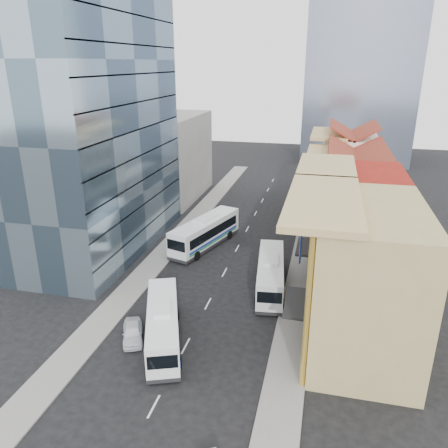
% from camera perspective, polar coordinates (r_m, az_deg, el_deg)
% --- Properties ---
extents(ground, '(200.00, 200.00, 0.00)m').
position_cam_1_polar(ground, '(37.13, -5.54, -16.46)').
color(ground, black).
rests_on(ground, ground).
extents(sidewalk_right, '(3.00, 90.00, 0.15)m').
position_cam_1_polar(sidewalk_right, '(54.66, 10.51, -3.87)').
color(sidewalk_right, slate).
rests_on(sidewalk_right, ground).
extents(sidewalk_left, '(3.00, 90.00, 0.15)m').
position_cam_1_polar(sidewalk_left, '(57.75, -6.55, -2.30)').
color(sidewalk_left, slate).
rests_on(sidewalk_left, ground).
extents(shophouse_tan, '(8.00, 14.00, 12.00)m').
position_cam_1_polar(shophouse_tan, '(36.92, 18.02, -6.74)').
color(shophouse_tan, tan).
rests_on(shophouse_tan, ground).
extents(shophouse_red, '(8.00, 10.00, 12.00)m').
position_cam_1_polar(shophouse_red, '(47.93, 17.15, -0.33)').
color(shophouse_red, maroon).
rests_on(shophouse_red, ground).
extents(shophouse_cream_near, '(8.00, 9.00, 10.00)m').
position_cam_1_polar(shophouse_cream_near, '(57.23, 16.60, 2.01)').
color(shophouse_cream_near, white).
rests_on(shophouse_cream_near, ground).
extents(shophouse_cream_mid, '(8.00, 9.00, 10.00)m').
position_cam_1_polar(shophouse_cream_mid, '(65.85, 16.31, 4.40)').
color(shophouse_cream_mid, white).
rests_on(shophouse_cream_mid, ground).
extents(shophouse_cream_far, '(8.00, 12.00, 11.00)m').
position_cam_1_polar(shophouse_cream_far, '(75.91, 16.08, 6.86)').
color(shophouse_cream_far, white).
rests_on(shophouse_cream_far, ground).
extents(office_tower, '(12.00, 26.00, 30.00)m').
position_cam_1_polar(office_tower, '(54.75, -16.88, 11.96)').
color(office_tower, '#43586A').
rests_on(office_tower, ground).
extents(office_block_far, '(10.00, 18.00, 14.00)m').
position_cam_1_polar(office_block_far, '(76.24, -7.04, 8.71)').
color(office_block_far, gray).
rests_on(office_block_far, ground).
extents(bus_left_near, '(6.31, 11.18, 3.52)m').
position_cam_1_polar(bus_left_near, '(37.63, -8.00, -12.75)').
color(bus_left_near, white).
rests_on(bus_left_near, ground).
extents(bus_left_far, '(6.49, 12.77, 4.00)m').
position_cam_1_polar(bus_left_far, '(55.47, -2.46, -1.01)').
color(bus_left_far, white).
rests_on(bus_left_far, ground).
extents(bus_right, '(3.89, 11.44, 3.60)m').
position_cam_1_polar(bus_right, '(45.47, 6.09, -6.41)').
color(bus_right, silver).
rests_on(bus_right, ground).
extents(sedan_left, '(3.19, 4.40, 1.39)m').
position_cam_1_polar(sedan_left, '(38.92, -11.85, -13.67)').
color(sedan_left, white).
rests_on(sedan_left, ground).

